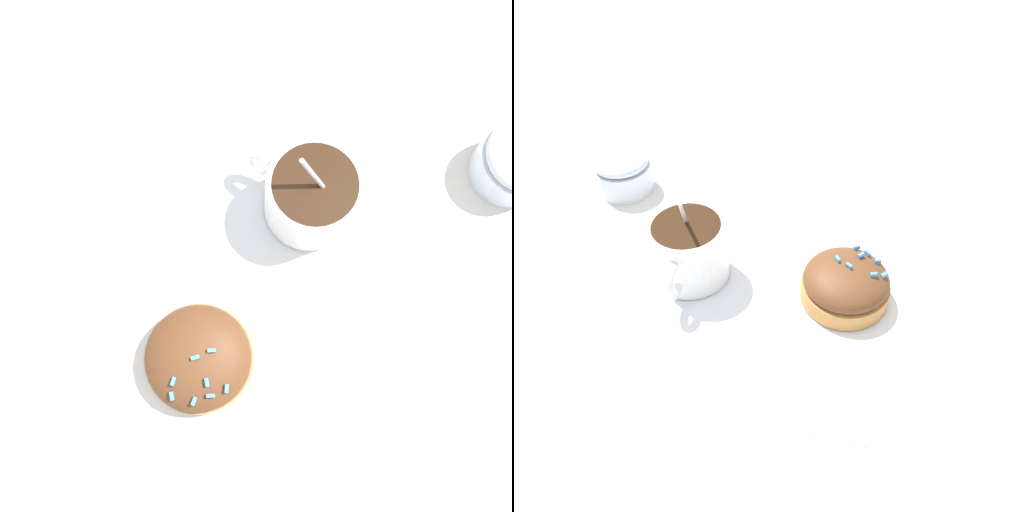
# 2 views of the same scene
# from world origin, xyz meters

# --- Properties ---
(ground_plane) EXTENTS (3.00, 3.00, 0.00)m
(ground_plane) POSITION_xyz_m (0.00, 0.00, 0.00)
(ground_plane) COLOR silver
(paper_napkin) EXTENTS (0.35, 0.34, 0.00)m
(paper_napkin) POSITION_xyz_m (0.00, 0.00, 0.00)
(paper_napkin) COLOR white
(paper_napkin) RESTS_ON ground_plane
(coffee_cup) EXTENTS (0.08, 0.11, 0.11)m
(coffee_cup) POSITION_xyz_m (-0.09, 0.01, 0.04)
(coffee_cup) COLOR white
(coffee_cup) RESTS_ON paper_napkin
(frosted_pastry) EXTENTS (0.10, 0.10, 0.05)m
(frosted_pastry) POSITION_xyz_m (0.09, 0.00, 0.02)
(frosted_pastry) COLOR #C18442
(frosted_pastry) RESTS_ON paper_napkin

